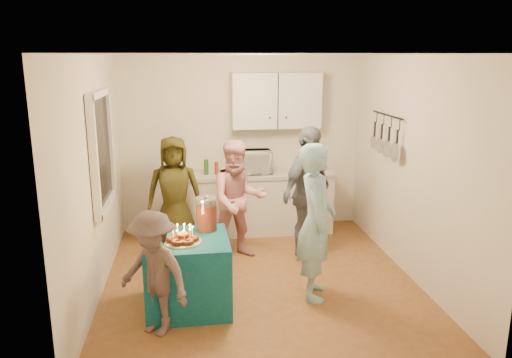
{
  "coord_description": "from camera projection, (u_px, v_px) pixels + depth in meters",
  "views": [
    {
      "loc": [
        -0.77,
        -5.39,
        2.58
      ],
      "look_at": [
        0.0,
        0.35,
        1.15
      ],
      "focal_mm": 35.0,
      "sensor_mm": 36.0,
      "label": 1
    }
  ],
  "objects": [
    {
      "name": "right_wall",
      "position": [
        412.0,
        169.0,
        5.83
      ],
      "size": [
        4.0,
        4.0,
        0.0
      ],
      "primitive_type": "plane",
      "color": "silver",
      "rests_on": "floor"
    },
    {
      "name": "man_birthday",
      "position": [
        316.0,
        222.0,
        5.34
      ],
      "size": [
        0.52,
        0.69,
        1.71
      ],
      "primitive_type": "imported",
      "rotation": [
        0.0,
        0.0,
        1.39
      ],
      "color": "#9AD1E0",
      "rests_on": "floor"
    },
    {
      "name": "upper_cabinet",
      "position": [
        276.0,
        100.0,
        7.29
      ],
      "size": [
        1.3,
        0.3,
        0.8
      ],
      "primitive_type": "cube",
      "color": "white",
      "rests_on": "back_wall"
    },
    {
      "name": "woman_back_left",
      "position": [
        174.0,
        193.0,
        6.79
      ],
      "size": [
        0.77,
        0.52,
        1.55
      ],
      "primitive_type": "imported",
      "rotation": [
        0.0,
        0.0,
        0.03
      ],
      "color": "brown",
      "rests_on": "floor"
    },
    {
      "name": "ceiling",
      "position": [
        260.0,
        54.0,
        5.29
      ],
      "size": [
        4.0,
        4.0,
        0.0
      ],
      "primitive_type": "plane",
      "color": "white",
      "rests_on": "floor"
    },
    {
      "name": "woman_back_center",
      "position": [
        238.0,
        200.0,
        6.41
      ],
      "size": [
        0.82,
        0.68,
        1.56
      ],
      "primitive_type": "imported",
      "rotation": [
        0.0,
        0.0,
        0.12
      ],
      "color": "#E27682",
      "rests_on": "floor"
    },
    {
      "name": "child_near_left",
      "position": [
        154.0,
        273.0,
        4.66
      ],
      "size": [
        0.9,
        0.84,
        1.21
      ],
      "primitive_type": "imported",
      "rotation": [
        0.0,
        0.0,
        -0.67
      ],
      "color": "#4F3F3F",
      "rests_on": "floor"
    },
    {
      "name": "floor",
      "position": [
        260.0,
        280.0,
        5.91
      ],
      "size": [
        4.0,
        4.0,
        0.0
      ],
      "primitive_type": "plane",
      "color": "brown",
      "rests_on": "ground"
    },
    {
      "name": "microwave",
      "position": [
        251.0,
        162.0,
        7.3
      ],
      "size": [
        0.59,
        0.41,
        0.33
      ],
      "primitive_type": "imported",
      "rotation": [
        0.0,
        0.0,
        0.01
      ],
      "color": "white",
      "rests_on": "countertop"
    },
    {
      "name": "counter",
      "position": [
        257.0,
        204.0,
        7.47
      ],
      "size": [
        2.2,
        0.58,
        0.86
      ],
      "primitive_type": "cube",
      "color": "white",
      "rests_on": "floor"
    },
    {
      "name": "woman_back_right",
      "position": [
        307.0,
        192.0,
        6.5
      ],
      "size": [
        1.01,
        1.01,
        1.72
      ],
      "primitive_type": "imported",
      "rotation": [
        0.0,
        0.0,
        0.78
      ],
      "color": "black",
      "rests_on": "floor"
    },
    {
      "name": "back_wall",
      "position": [
        241.0,
        143.0,
        7.52
      ],
      "size": [
        3.6,
        3.6,
        0.0
      ],
      "primitive_type": "plane",
      "color": "silver",
      "rests_on": "floor"
    },
    {
      "name": "window_night",
      "position": [
        101.0,
        151.0,
        5.6
      ],
      "size": [
        0.04,
        1.0,
        1.2
      ],
      "primitive_type": "cube",
      "color": "black",
      "rests_on": "left_wall"
    },
    {
      "name": "punch_jar",
      "position": [
        207.0,
        215.0,
        5.33
      ],
      "size": [
        0.22,
        0.22,
        0.34
      ],
      "primitive_type": "cylinder",
      "color": "#AC2A0D",
      "rests_on": "party_table"
    },
    {
      "name": "party_table",
      "position": [
        188.0,
        273.0,
        5.2
      ],
      "size": [
        0.87,
        0.87,
        0.76
      ],
      "primitive_type": "cube",
      "rotation": [
        0.0,
        0.0,
        0.02
      ],
      "color": "#0F5567",
      "rests_on": "floor"
    },
    {
      "name": "donut_cake",
      "position": [
        182.0,
        234.0,
        4.99
      ],
      "size": [
        0.38,
        0.38,
        0.18
      ],
      "primitive_type": null,
      "color": "#381C0C",
      "rests_on": "party_table"
    },
    {
      "name": "left_wall",
      "position": [
        95.0,
        179.0,
        5.36
      ],
      "size": [
        4.0,
        4.0,
        0.0
      ],
      "primitive_type": "plane",
      "color": "silver",
      "rests_on": "floor"
    },
    {
      "name": "pot_rack",
      "position": [
        385.0,
        134.0,
        6.42
      ],
      "size": [
        0.12,
        1.0,
        0.6
      ],
      "primitive_type": "cube",
      "color": "black",
      "rests_on": "right_wall"
    },
    {
      "name": "countertop",
      "position": [
        257.0,
        174.0,
        7.36
      ],
      "size": [
        2.24,
        0.62,
        0.05
      ],
      "primitive_type": "cube",
      "color": "beige",
      "rests_on": "counter"
    }
  ]
}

